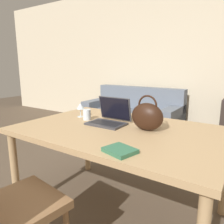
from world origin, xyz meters
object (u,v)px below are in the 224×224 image
(chair, at_px, (2,200))
(drinking_glass, at_px, (87,115))
(laptop, at_px, (110,116))
(couch, at_px, (133,117))
(wine_glass, at_px, (80,107))
(handbag, at_px, (147,116))

(chair, xyz_separation_m, drinking_glass, (-0.18, 0.92, 0.27))
(chair, bearing_deg, laptop, 93.99)
(chair, height_order, drinking_glass, chair)
(chair, distance_m, couch, 3.01)
(drinking_glass, height_order, wine_glass, wine_glass)
(laptop, relative_size, handbag, 1.14)
(laptop, bearing_deg, drinking_glass, -175.82)
(chair, xyz_separation_m, couch, (-0.77, 2.90, -0.24))
(couch, height_order, drinking_glass, drinking_glass)
(chair, height_order, handbag, handbag)
(chair, height_order, laptop, laptop)
(couch, relative_size, handbag, 6.35)
(chair, relative_size, couch, 0.56)
(couch, bearing_deg, laptop, -67.18)
(drinking_glass, height_order, handbag, handbag)
(drinking_glass, bearing_deg, wine_glass, 156.84)
(laptop, xyz_separation_m, wine_glass, (-0.36, 0.03, 0.04))
(chair, distance_m, laptop, 0.98)
(couch, xyz_separation_m, laptop, (0.82, -1.96, 0.51))
(wine_glass, bearing_deg, couch, 103.49)
(couch, relative_size, laptop, 5.55)
(couch, distance_m, laptop, 2.19)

